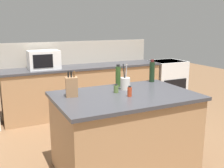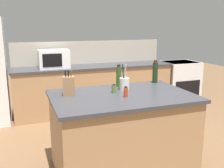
% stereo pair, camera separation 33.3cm
% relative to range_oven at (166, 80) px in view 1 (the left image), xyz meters
% --- Properties ---
extents(ground_plane, '(14.00, 14.00, 0.00)m').
position_rel_range_oven_xyz_m(ground_plane, '(-2.29, -2.20, -0.47)').
color(ground_plane, brown).
extents(back_counter_run, '(3.13, 0.66, 0.94)m').
position_rel_range_oven_xyz_m(back_counter_run, '(-1.99, 0.00, 0.00)').
color(back_counter_run, '#A87C54').
rests_on(back_counter_run, ground_plane).
extents(wall_backsplash, '(3.09, 0.03, 0.46)m').
position_rel_range_oven_xyz_m(wall_backsplash, '(-1.99, 0.32, 0.70)').
color(wall_backsplash, '#B2A899').
rests_on(wall_backsplash, back_counter_run).
extents(kitchen_island, '(1.63, 1.07, 0.94)m').
position_rel_range_oven_xyz_m(kitchen_island, '(-2.29, -2.20, 0.00)').
color(kitchen_island, '#A87C54').
rests_on(kitchen_island, ground_plane).
extents(range_oven, '(0.76, 0.65, 0.92)m').
position_rel_range_oven_xyz_m(range_oven, '(0.00, 0.00, 0.00)').
color(range_oven, white).
rests_on(range_oven, ground_plane).
extents(microwave, '(0.55, 0.39, 0.33)m').
position_rel_range_oven_xyz_m(microwave, '(-2.77, 0.00, 0.64)').
color(microwave, white).
rests_on(microwave, back_counter_run).
extents(knife_block, '(0.15, 0.13, 0.29)m').
position_rel_range_oven_xyz_m(knife_block, '(-2.87, -2.02, 0.59)').
color(knife_block, '#936B47').
rests_on(knife_block, kitchen_island).
extents(utensil_crock, '(0.12, 0.12, 0.32)m').
position_rel_range_oven_xyz_m(utensil_crock, '(-2.18, -2.00, 0.56)').
color(utensil_crock, beige).
rests_on(utensil_crock, kitchen_island).
extents(wine_bottle, '(0.07, 0.07, 0.31)m').
position_rel_range_oven_xyz_m(wine_bottle, '(-1.62, -1.76, 0.62)').
color(wine_bottle, black).
rests_on(wine_bottle, kitchen_island).
extents(olive_oil_bottle, '(0.07, 0.07, 0.29)m').
position_rel_range_oven_xyz_m(olive_oil_bottle, '(-2.18, -1.81, 0.61)').
color(olive_oil_bottle, '#2D4C1E').
rests_on(olive_oil_bottle, kitchen_island).
extents(spice_jar_oregano, '(0.06, 0.06, 0.10)m').
position_rel_range_oven_xyz_m(spice_jar_oregano, '(-2.35, -2.09, 0.52)').
color(spice_jar_oregano, '#567038').
rests_on(spice_jar_oregano, kitchen_island).
extents(spice_jar_paprika, '(0.05, 0.05, 0.12)m').
position_rel_range_oven_xyz_m(spice_jar_paprika, '(-2.28, -2.30, 0.53)').
color(spice_jar_paprika, '#B73D1E').
rests_on(spice_jar_paprika, kitchen_island).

